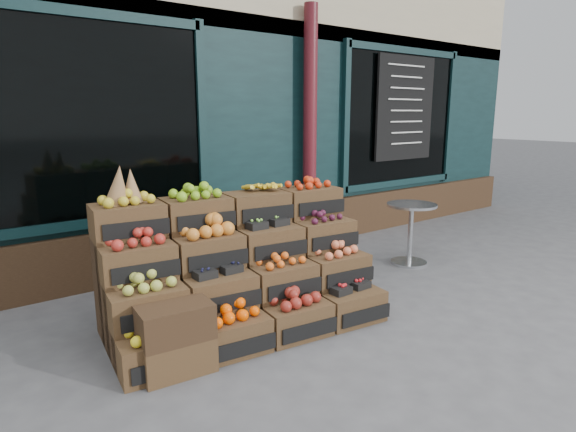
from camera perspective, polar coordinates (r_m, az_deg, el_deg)
ground at (r=4.59m, az=7.47°, el=-11.61°), size 60.00×60.00×0.00m
shop_facade at (r=8.62m, az=-17.63°, el=15.33°), size 12.00×6.24×4.80m
crate_display at (r=4.28m, az=-5.91°, el=-6.89°), size 2.42×1.40×1.44m
spare_crates at (r=3.66m, az=-13.26°, el=-13.85°), size 0.55×0.41×0.52m
bistro_table at (r=6.08m, az=14.33°, el=-1.23°), size 0.60×0.60×0.76m
shopkeeper at (r=5.90m, az=-27.10°, el=1.79°), size 0.75×0.57×1.83m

